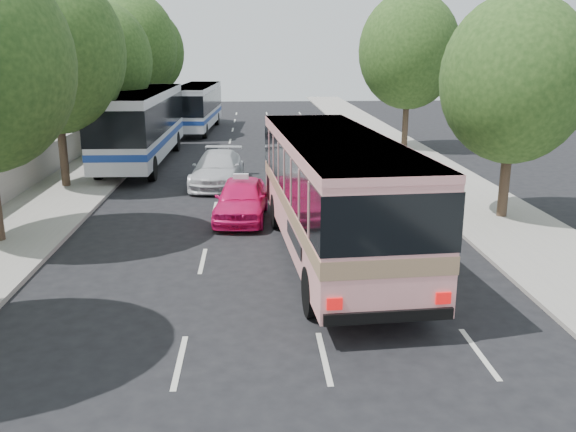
{
  "coord_description": "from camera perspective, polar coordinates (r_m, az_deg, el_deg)",
  "views": [
    {
      "loc": [
        -0.37,
        -13.05,
        6.04
      ],
      "look_at": [
        0.56,
        3.04,
        1.6
      ],
      "focal_mm": 38.0,
      "sensor_mm": 36.0,
      "label": 1
    }
  ],
  "objects": [
    {
      "name": "white_pickup",
      "position": [
        27.97,
        -6.62,
        4.4
      ],
      "size": [
        2.51,
        5.32,
        1.5
      ],
      "primitive_type": "imported",
      "rotation": [
        0.0,
        0.0,
        -0.08
      ],
      "color": "silver",
      "rests_on": "ground"
    },
    {
      "name": "tree_left_d",
      "position": [
        35.93,
        -16.97,
        14.12
      ],
      "size": [
        5.52,
        5.52,
        8.6
      ],
      "color": "#38281E",
      "rests_on": "ground"
    },
    {
      "name": "taxi_roof_sign",
      "position": [
        22.03,
        -4.44,
        3.73
      ],
      "size": [
        0.56,
        0.22,
        0.18
      ],
      "primitive_type": "cube",
      "rotation": [
        0.0,
        0.0,
        -0.08
      ],
      "color": "silver",
      "rests_on": "pink_taxi"
    },
    {
      "name": "tree_left_c",
      "position": [
        28.22,
        -21.03,
        14.6
      ],
      "size": [
        6.0,
        6.0,
        9.35
      ],
      "color": "#38281E",
      "rests_on": "ground"
    },
    {
      "name": "pink_taxi",
      "position": [
        22.21,
        -4.39,
        1.6
      ],
      "size": [
        2.14,
        4.56,
        1.51
      ],
      "primitive_type": "imported",
      "rotation": [
        0.0,
        0.0,
        -0.08
      ],
      "color": "#EB1468",
      "rests_on": "ground"
    },
    {
      "name": "tour_coach_rear",
      "position": [
        46.89,
        -8.51,
        10.36
      ],
      "size": [
        3.07,
        11.45,
        3.39
      ],
      "rotation": [
        0.0,
        0.0,
        -0.05
      ],
      "color": "silver",
      "rests_on": "ground"
    },
    {
      "name": "tree_left_f",
      "position": [
        51.65,
        -12.97,
        15.0
      ],
      "size": [
        5.88,
        5.88,
        9.16
      ],
      "color": "#38281E",
      "rests_on": "ground"
    },
    {
      "name": "tree_right_near",
      "position": [
        22.91,
        20.71,
        12.36
      ],
      "size": [
        5.1,
        5.1,
        7.95
      ],
      "color": "#38281E",
      "rests_on": "ground"
    },
    {
      "name": "pink_bus",
      "position": [
        17.61,
        4.31,
        3.01
      ],
      "size": [
        3.72,
        11.61,
        3.65
      ],
      "rotation": [
        0.0,
        0.0,
        0.07
      ],
      "color": "pink",
      "rests_on": "ground"
    },
    {
      "name": "tree_right_far",
      "position": [
        38.18,
        11.41,
        15.25
      ],
      "size": [
        6.0,
        6.0,
        9.35
      ],
      "color": "#38281E",
      "rests_on": "ground"
    },
    {
      "name": "tour_coach_front",
      "position": [
        33.78,
        -13.57,
        8.7
      ],
      "size": [
        2.95,
        13.02,
        3.89
      ],
      "rotation": [
        0.0,
        0.0,
        -0.01
      ],
      "color": "silver",
      "rests_on": "ground"
    },
    {
      "name": "tree_left_e",
      "position": [
        43.74,
        -14.47,
        15.46
      ],
      "size": [
        6.3,
        6.3,
        9.82
      ],
      "color": "#38281E",
      "rests_on": "ground"
    },
    {
      "name": "sidewalk_right",
      "position": [
        34.74,
        11.57,
        5.19
      ],
      "size": [
        4.0,
        90.0,
        0.12
      ],
      "primitive_type": "cube",
      "color": "#9E998E",
      "rests_on": "ground"
    },
    {
      "name": "low_wall",
      "position": [
        34.89,
        -19.93,
        6.02
      ],
      "size": [
        0.3,
        90.0,
        1.5
      ],
      "primitive_type": "cube",
      "color": "#9E998E",
      "rests_on": "sidewalk_left"
    },
    {
      "name": "ground",
      "position": [
        14.39,
        -1.56,
        -9.43
      ],
      "size": [
        120.0,
        120.0,
        0.0
      ],
      "primitive_type": "plane",
      "color": "black",
      "rests_on": "ground"
    },
    {
      "name": "sidewalk_left",
      "position": [
        34.55,
        -16.94,
        4.8
      ],
      "size": [
        4.0,
        90.0,
        0.15
      ],
      "primitive_type": "cube",
      "color": "#9E998E",
      "rests_on": "ground"
    }
  ]
}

